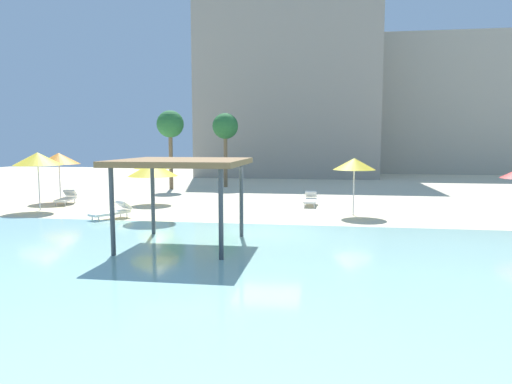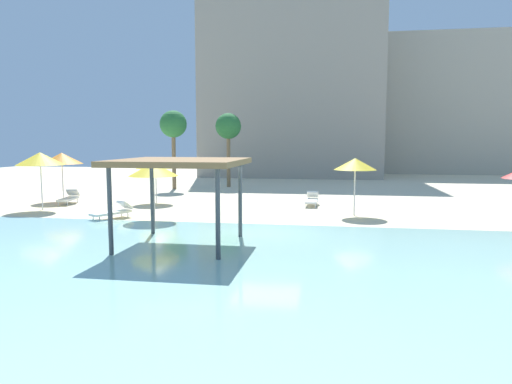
# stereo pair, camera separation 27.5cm
# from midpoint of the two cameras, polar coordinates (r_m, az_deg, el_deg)

# --- Properties ---
(ground_plane) EXTENTS (80.00, 80.00, 0.00)m
(ground_plane) POSITION_cam_midpoint_polar(r_m,az_deg,el_deg) (17.46, 0.96, -4.99)
(ground_plane) COLOR beige
(lagoon_water) EXTENTS (44.00, 13.50, 0.04)m
(lagoon_water) POSITION_cam_midpoint_polar(r_m,az_deg,el_deg) (12.41, -2.24, -9.59)
(lagoon_water) COLOR #99D1C6
(lagoon_water) RESTS_ON ground
(shade_pavilion) EXTENTS (3.97, 3.97, 2.83)m
(shade_pavilion) POSITION_cam_midpoint_polar(r_m,az_deg,el_deg) (15.08, -9.60, 3.28)
(shade_pavilion) COLOR #42474C
(shade_pavilion) RESTS_ON ground
(beach_umbrella_yellow_1) EXTENTS (2.13, 2.13, 2.50)m
(beach_umbrella_yellow_1) POSITION_cam_midpoint_polar(r_m,az_deg,el_deg) (20.43, -12.94, 2.73)
(beach_umbrella_yellow_1) COLOR silver
(beach_umbrella_yellow_1) RESTS_ON ground
(beach_umbrella_orange_3) EXTENTS (2.30, 2.30, 2.75)m
(beach_umbrella_orange_3) POSITION_cam_midpoint_polar(r_m,az_deg,el_deg) (28.55, -23.33, 3.80)
(beach_umbrella_orange_3) COLOR silver
(beach_umbrella_orange_3) RESTS_ON ground
(beach_umbrella_yellow_4) EXTENTS (2.30, 2.30, 2.86)m
(beach_umbrella_yellow_4) POSITION_cam_midpoint_polar(r_m,az_deg,el_deg) (25.27, -25.53, 3.69)
(beach_umbrella_yellow_4) COLOR silver
(beach_umbrella_yellow_4) RESTS_ON ground
(beach_umbrella_yellow_5) EXTENTS (2.12, 2.12, 2.50)m
(beach_umbrella_yellow_5) POSITION_cam_midpoint_polar(r_m,az_deg,el_deg) (26.17, -12.76, 3.48)
(beach_umbrella_yellow_5) COLOR silver
(beach_umbrella_yellow_5) RESTS_ON ground
(beach_umbrella_yellow_6) EXTENTS (1.93, 1.93, 2.64)m
(beach_umbrella_yellow_6) POSITION_cam_midpoint_polar(r_m,az_deg,el_deg) (21.73, 11.63, 3.39)
(beach_umbrella_yellow_6) COLOR silver
(beach_umbrella_yellow_6) RESTS_ON ground
(lounge_chair_0) EXTENTS (0.94, 1.97, 0.74)m
(lounge_chair_0) POSITION_cam_midpoint_polar(r_m,az_deg,el_deg) (27.34, -22.52, -0.68)
(lounge_chair_0) COLOR white
(lounge_chair_0) RESTS_ON ground
(lounge_chair_1) EXTENTS (1.45, 1.95, 0.74)m
(lounge_chair_1) POSITION_cam_midpoint_polar(r_m,az_deg,el_deg) (21.43, -17.50, -2.29)
(lounge_chair_1) COLOR white
(lounge_chair_1) RESTS_ON ground
(lounge_chair_2) EXTENTS (0.65, 1.91, 0.74)m
(lounge_chair_2) POSITION_cam_midpoint_polar(r_m,az_deg,el_deg) (24.84, 6.38, -0.89)
(lounge_chair_2) COLOR white
(lounge_chair_2) RESTS_ON ground
(palm_tree_0) EXTENTS (1.90, 1.90, 5.47)m
(palm_tree_0) POSITION_cam_midpoint_polar(r_m,az_deg,el_deg) (34.63, -4.02, 7.90)
(palm_tree_0) COLOR brown
(palm_tree_0) RESTS_ON ground
(palm_tree_2) EXTENTS (1.90, 1.90, 5.56)m
(palm_tree_2) POSITION_cam_midpoint_polar(r_m,az_deg,el_deg) (33.42, -10.73, 8.01)
(palm_tree_2) COLOR brown
(palm_tree_2) RESTS_ON ground
(hotel_block_0) EXTENTS (17.00, 11.94, 16.74)m
(hotel_block_0) POSITION_cam_midpoint_polar(r_m,az_deg,el_deg) (48.25, 3.97, 12.16)
(hotel_block_0) COLOR #9E9384
(hotel_block_0) RESTS_ON ground
(hotel_block_1) EXTENTS (21.29, 9.27, 14.44)m
(hotel_block_1) POSITION_cam_midpoint_polar(r_m,az_deg,el_deg) (56.10, 21.92, 9.72)
(hotel_block_1) COLOR #B2A893
(hotel_block_1) RESTS_ON ground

